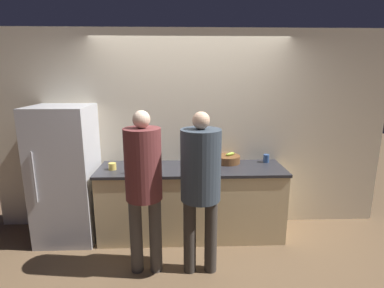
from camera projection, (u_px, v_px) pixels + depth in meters
ground_plane at (192, 249)px, 3.57m from camera, size 14.00×14.00×0.00m
wall_back at (191, 131)px, 3.98m from camera, size 5.20×0.06×2.60m
counter at (191, 201)px, 3.84m from camera, size 2.31×0.70×0.91m
refrigerator at (66, 174)px, 3.68m from camera, size 0.70×0.70×1.68m
person_left at (144, 179)px, 2.96m from camera, size 0.37×0.37×1.71m
person_center at (201, 178)px, 2.96m from camera, size 0.40×0.40×1.70m
fruit_bowl at (227, 159)px, 3.91m from camera, size 0.34×0.34×0.14m
utensil_crock at (198, 156)px, 3.96m from camera, size 0.09×0.09×0.26m
bottle_clear at (138, 166)px, 3.46m from camera, size 0.08×0.08×0.26m
bottle_green at (198, 158)px, 3.88m from camera, size 0.05×0.05×0.17m
cup_blue at (266, 158)px, 3.93m from camera, size 0.08×0.08×0.10m
cup_yellow at (112, 166)px, 3.63m from camera, size 0.09×0.09×0.08m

